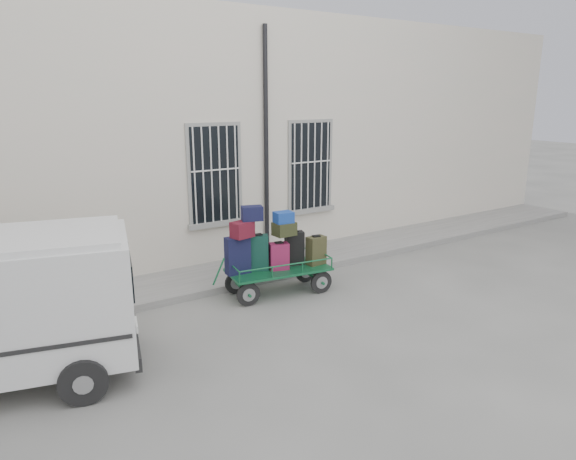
{
  "coord_description": "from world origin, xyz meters",
  "views": [
    {
      "loc": [
        -5.38,
        -7.83,
        4.02
      ],
      "look_at": [
        0.33,
        1.0,
        1.25
      ],
      "focal_mm": 32.0,
      "sensor_mm": 36.0,
      "label": 1
    }
  ],
  "objects": [
    {
      "name": "sidewalk",
      "position": [
        0.0,
        2.2,
        0.07
      ],
      "size": [
        24.0,
        1.7,
        0.15
      ],
      "primitive_type": "cube",
      "color": "slate",
      "rests_on": "ground"
    },
    {
      "name": "ground",
      "position": [
        0.0,
        0.0,
        0.0
      ],
      "size": [
        80.0,
        80.0,
        0.0
      ],
      "primitive_type": "plane",
      "color": "#63635E",
      "rests_on": "ground"
    },
    {
      "name": "luggage_cart",
      "position": [
        -0.17,
        0.76,
        0.88
      ],
      "size": [
        2.52,
        1.24,
        1.91
      ],
      "rotation": [
        0.0,
        0.0,
        -0.14
      ],
      "color": "black",
      "rests_on": "ground"
    },
    {
      "name": "building",
      "position": [
        0.0,
        5.5,
        3.0
      ],
      "size": [
        24.0,
        5.15,
        6.0
      ],
      "color": "beige",
      "rests_on": "ground"
    }
  ]
}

